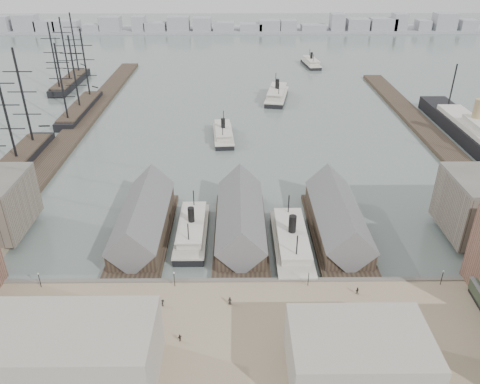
{
  "coord_description": "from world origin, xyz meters",
  "views": [
    {
      "loc": [
        -1.07,
        -89.54,
        70.72
      ],
      "look_at": [
        0.0,
        30.0,
        6.0
      ],
      "focal_mm": 35.0,
      "sensor_mm": 36.0,
      "label": 1
    }
  ],
  "objects_px": {
    "horse_cart_right": "(321,343)",
    "horse_cart_left": "(20,313)",
    "ocean_steamer": "(473,133)",
    "ferry_docked_west": "(192,230)",
    "horse_cart_center": "(143,329)"
  },
  "relations": [
    {
      "from": "horse_cart_right",
      "to": "horse_cart_left",
      "type": "bearing_deg",
      "value": 66.96
    },
    {
      "from": "horse_cart_right",
      "to": "ocean_steamer",
      "type": "bearing_deg",
      "value": -50.67
    },
    {
      "from": "ferry_docked_west",
      "to": "horse_cart_right",
      "type": "bearing_deg",
      "value": -55.65
    },
    {
      "from": "ferry_docked_west",
      "to": "horse_cart_right",
      "type": "relative_size",
      "value": 5.54
    },
    {
      "from": "ferry_docked_west",
      "to": "horse_cart_center",
      "type": "height_order",
      "value": "ferry_docked_west"
    },
    {
      "from": "horse_cart_right",
      "to": "ferry_docked_west",
      "type": "bearing_deg",
      "value": 19.51
    },
    {
      "from": "horse_cart_center",
      "to": "horse_cart_right",
      "type": "bearing_deg",
      "value": -99.67
    },
    {
      "from": "ocean_steamer",
      "to": "horse_cart_left",
      "type": "distance_m",
      "value": 169.21
    },
    {
      "from": "ferry_docked_west",
      "to": "horse_cart_right",
      "type": "height_order",
      "value": "ferry_docked_west"
    },
    {
      "from": "ocean_steamer",
      "to": "horse_cart_left",
      "type": "bearing_deg",
      "value": -144.61
    },
    {
      "from": "horse_cart_center",
      "to": "horse_cart_right",
      "type": "distance_m",
      "value": 34.94
    },
    {
      "from": "horse_cart_left",
      "to": "horse_cart_center",
      "type": "relative_size",
      "value": 0.97
    },
    {
      "from": "horse_cart_center",
      "to": "horse_cart_right",
      "type": "height_order",
      "value": "horse_cart_right"
    },
    {
      "from": "horse_cart_right",
      "to": "horse_cart_center",
      "type": "bearing_deg",
      "value": 68.26
    },
    {
      "from": "horse_cart_center",
      "to": "horse_cart_right",
      "type": "xyz_separation_m",
      "value": [
        34.68,
        -4.19,
        0.01
      ]
    }
  ]
}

